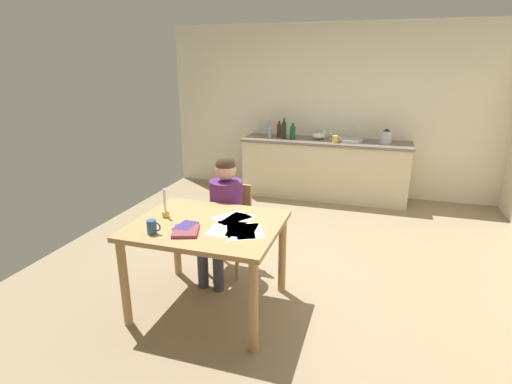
{
  "coord_description": "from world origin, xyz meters",
  "views": [
    {
      "loc": [
        0.78,
        -3.81,
        2.03
      ],
      "look_at": [
        -0.3,
        -0.35,
        0.85
      ],
      "focal_mm": 28.06,
      "sensor_mm": 36.0,
      "label": 1
    }
  ],
  "objects_px": {
    "person_seated": "(224,210)",
    "candlestick": "(166,209)",
    "bottle_vinegar": "(279,130)",
    "wine_glass_near_sink": "(331,132)",
    "dining_table": "(208,236)",
    "bottle_oil": "(270,130)",
    "mixing_bowl": "(318,136)",
    "chair_at_table": "(230,223)",
    "book_magazine": "(186,226)",
    "bottle_sauce": "(293,132)",
    "bottle_wine_red": "(284,130)",
    "sink_unit": "(351,140)",
    "coffee_mug": "(152,227)",
    "book_cookery": "(186,231)",
    "teacup_on_counter": "(335,139)",
    "wine_glass_by_kettle": "(324,131)",
    "stovetop_kettle": "(386,137)"
  },
  "relations": [
    {
      "from": "book_cookery",
      "to": "wine_glass_near_sink",
      "type": "distance_m",
      "value": 3.73
    },
    {
      "from": "sink_unit",
      "to": "wine_glass_near_sink",
      "type": "bearing_deg",
      "value": 155.68
    },
    {
      "from": "stovetop_kettle",
      "to": "teacup_on_counter",
      "type": "height_order",
      "value": "stovetop_kettle"
    },
    {
      "from": "person_seated",
      "to": "bottle_wine_red",
      "type": "height_order",
      "value": "bottle_wine_red"
    },
    {
      "from": "book_magazine",
      "to": "bottle_sauce",
      "type": "xyz_separation_m",
      "value": [
        0.11,
        3.37,
        0.21
      ]
    },
    {
      "from": "person_seated",
      "to": "candlestick",
      "type": "height_order",
      "value": "person_seated"
    },
    {
      "from": "chair_at_table",
      "to": "bottle_wine_red",
      "type": "height_order",
      "value": "bottle_wine_red"
    },
    {
      "from": "bottle_vinegar",
      "to": "wine_glass_near_sink",
      "type": "relative_size",
      "value": 1.65
    },
    {
      "from": "dining_table",
      "to": "stovetop_kettle",
      "type": "relative_size",
      "value": 5.4
    },
    {
      "from": "coffee_mug",
      "to": "wine_glass_by_kettle",
      "type": "xyz_separation_m",
      "value": [
        0.76,
        3.76,
        0.17
      ]
    },
    {
      "from": "dining_table",
      "to": "bottle_wine_red",
      "type": "distance_m",
      "value": 3.24
    },
    {
      "from": "coffee_mug",
      "to": "bottle_vinegar",
      "type": "bearing_deg",
      "value": 89.0
    },
    {
      "from": "coffee_mug",
      "to": "wine_glass_near_sink",
      "type": "distance_m",
      "value": 3.86
    },
    {
      "from": "mixing_bowl",
      "to": "book_cookery",
      "type": "bearing_deg",
      "value": -97.14
    },
    {
      "from": "dining_table",
      "to": "bottle_vinegar",
      "type": "height_order",
      "value": "bottle_vinegar"
    },
    {
      "from": "bottle_vinegar",
      "to": "teacup_on_counter",
      "type": "distance_m",
      "value": 0.93
    },
    {
      "from": "bottle_sauce",
      "to": "mixing_bowl",
      "type": "bearing_deg",
      "value": 20.2
    },
    {
      "from": "person_seated",
      "to": "candlestick",
      "type": "relative_size",
      "value": 4.84
    },
    {
      "from": "mixing_bowl",
      "to": "teacup_on_counter",
      "type": "relative_size",
      "value": 1.7
    },
    {
      "from": "bottle_vinegar",
      "to": "bottle_wine_red",
      "type": "relative_size",
      "value": 0.79
    },
    {
      "from": "candlestick",
      "to": "mixing_bowl",
      "type": "relative_size",
      "value": 1.18
    },
    {
      "from": "person_seated",
      "to": "bottle_sauce",
      "type": "relative_size",
      "value": 4.83
    },
    {
      "from": "bottle_vinegar",
      "to": "mixing_bowl",
      "type": "distance_m",
      "value": 0.62
    },
    {
      "from": "coffee_mug",
      "to": "bottle_sauce",
      "type": "relative_size",
      "value": 0.46
    },
    {
      "from": "sink_unit",
      "to": "teacup_on_counter",
      "type": "distance_m",
      "value": 0.26
    },
    {
      "from": "stovetop_kettle",
      "to": "bottle_vinegar",
      "type": "bearing_deg",
      "value": 177.89
    },
    {
      "from": "dining_table",
      "to": "book_magazine",
      "type": "relative_size",
      "value": 6.13
    },
    {
      "from": "coffee_mug",
      "to": "wine_glass_by_kettle",
      "type": "bearing_deg",
      "value": 78.6
    },
    {
      "from": "bottle_oil",
      "to": "mixing_bowl",
      "type": "bearing_deg",
      "value": 9.32
    },
    {
      "from": "coffee_mug",
      "to": "teacup_on_counter",
      "type": "bearing_deg",
      "value": 74.37
    },
    {
      "from": "candlestick",
      "to": "teacup_on_counter",
      "type": "relative_size",
      "value": 2.01
    },
    {
      "from": "bottle_oil",
      "to": "bottle_wine_red",
      "type": "relative_size",
      "value": 0.85
    },
    {
      "from": "sink_unit",
      "to": "wine_glass_by_kettle",
      "type": "xyz_separation_m",
      "value": [
        -0.42,
        0.15,
        0.09
      ]
    },
    {
      "from": "chair_at_table",
      "to": "book_magazine",
      "type": "bearing_deg",
      "value": -92.16
    },
    {
      "from": "wine_glass_near_sink",
      "to": "coffee_mug",
      "type": "bearing_deg",
      "value": -102.83
    },
    {
      "from": "candlestick",
      "to": "stovetop_kettle",
      "type": "xyz_separation_m",
      "value": [
        1.75,
        3.27,
        0.15
      ]
    },
    {
      "from": "bottle_vinegar",
      "to": "book_magazine",
      "type": "bearing_deg",
      "value": -87.85
    },
    {
      "from": "dining_table",
      "to": "teacup_on_counter",
      "type": "xyz_separation_m",
      "value": [
        0.66,
        3.14,
        0.28
      ]
    },
    {
      "from": "dining_table",
      "to": "wine_glass_by_kettle",
      "type": "distance_m",
      "value": 3.49
    },
    {
      "from": "stovetop_kettle",
      "to": "wine_glass_near_sink",
      "type": "relative_size",
      "value": 1.43
    },
    {
      "from": "candlestick",
      "to": "person_seated",
      "type": "bearing_deg",
      "value": 62.06
    },
    {
      "from": "sink_unit",
      "to": "teacup_on_counter",
      "type": "relative_size",
      "value": 2.93
    },
    {
      "from": "chair_at_table",
      "to": "bottle_wine_red",
      "type": "xyz_separation_m",
      "value": [
        -0.06,
        2.49,
        0.55
      ]
    },
    {
      "from": "chair_at_table",
      "to": "mixing_bowl",
      "type": "distance_m",
      "value": 2.71
    },
    {
      "from": "bottle_vinegar",
      "to": "bottle_sauce",
      "type": "xyz_separation_m",
      "value": [
        0.25,
        -0.13,
        -0.0
      ]
    },
    {
      "from": "stovetop_kettle",
      "to": "mixing_bowl",
      "type": "bearing_deg",
      "value": 175.97
    },
    {
      "from": "person_seated",
      "to": "stovetop_kettle",
      "type": "height_order",
      "value": "person_seated"
    },
    {
      "from": "book_magazine",
      "to": "teacup_on_counter",
      "type": "height_order",
      "value": "teacup_on_counter"
    },
    {
      "from": "person_seated",
      "to": "bottle_vinegar",
      "type": "xyz_separation_m",
      "value": [
        -0.16,
        2.77,
        0.33
      ]
    },
    {
      "from": "coffee_mug",
      "to": "book_cookery",
      "type": "relative_size",
      "value": 0.48
    }
  ]
}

